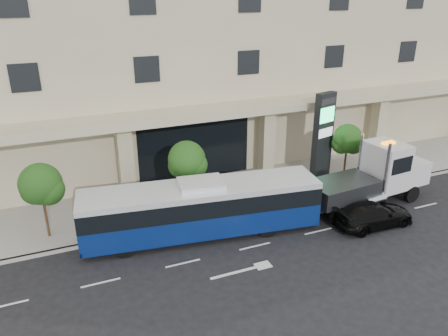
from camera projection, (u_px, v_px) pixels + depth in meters
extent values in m
plane|color=black|center=(243.00, 233.00, 24.42)|extent=(120.00, 120.00, 0.00)
cube|color=gray|center=(211.00, 195.00, 28.65)|extent=(120.00, 6.00, 0.15)
cube|color=gray|center=(229.00, 216.00, 26.09)|extent=(120.00, 0.30, 0.15)
cube|color=tan|center=(160.00, 25.00, 33.79)|extent=(60.00, 15.00, 20.00)
cube|color=tan|center=(200.00, 113.00, 28.22)|extent=(60.00, 2.80, 0.50)
cube|color=black|center=(195.00, 151.00, 30.38)|extent=(8.00, 0.12, 4.00)
cube|color=tan|center=(126.00, 161.00, 27.42)|extent=(0.90, 0.90, 4.90)
cube|color=tan|center=(267.00, 141.00, 31.00)|extent=(0.90, 0.90, 4.90)
cube|color=tan|center=(378.00, 125.00, 34.58)|extent=(0.90, 0.90, 4.90)
cylinder|color=#422B19|center=(45.00, 213.00, 23.31)|extent=(0.14, 0.14, 2.80)
sphere|color=#193E11|center=(40.00, 184.00, 22.65)|extent=(2.20, 2.20, 2.20)
sphere|color=#193E11|center=(49.00, 190.00, 22.73)|extent=(1.65, 1.65, 1.65)
sphere|color=#193E11|center=(35.00, 190.00, 22.87)|extent=(1.54, 1.54, 1.54)
cylinder|color=#422B19|center=(188.00, 187.00, 26.15)|extent=(0.14, 0.14, 2.94)
sphere|color=#193E11|center=(187.00, 159.00, 25.46)|extent=(2.20, 2.20, 2.20)
sphere|color=#193E11|center=(194.00, 165.00, 25.54)|extent=(1.65, 1.65, 1.65)
sphere|color=#193E11|center=(181.00, 165.00, 25.68)|extent=(1.54, 1.54, 1.54)
cylinder|color=#422B19|center=(345.00, 162.00, 30.30)|extent=(0.14, 0.14, 2.73)
sphere|color=#193E11|center=(348.00, 139.00, 29.66)|extent=(2.00, 2.00, 2.00)
sphere|color=#193E11|center=(353.00, 143.00, 29.73)|extent=(1.50, 1.50, 1.50)
sphere|color=#193E11|center=(342.00, 144.00, 29.87)|extent=(1.40, 1.40, 1.40)
cylinder|color=black|center=(124.00, 248.00, 22.05)|extent=(1.10, 0.46, 1.07)
cylinder|color=black|center=(122.00, 226.00, 24.06)|extent=(1.10, 0.46, 1.07)
cylinder|color=black|center=(268.00, 228.00, 23.89)|extent=(1.10, 0.46, 1.07)
cylinder|color=black|center=(254.00, 209.00, 25.90)|extent=(1.10, 0.46, 1.07)
cube|color=navy|center=(202.00, 218.00, 23.89)|extent=(13.10, 4.41, 1.29)
cube|color=black|center=(201.00, 200.00, 23.46)|extent=(13.10, 4.45, 0.96)
cube|color=silver|center=(201.00, 189.00, 23.22)|extent=(13.10, 4.41, 0.32)
cube|color=silver|center=(201.00, 183.00, 23.09)|extent=(2.57, 2.02, 0.32)
cube|color=#2D3033|center=(82.00, 243.00, 22.58)|extent=(0.50, 2.67, 0.32)
cube|color=#2D3033|center=(308.00, 212.00, 25.62)|extent=(0.50, 2.67, 0.32)
cube|color=#2D3033|center=(367.00, 193.00, 27.29)|extent=(8.52, 1.71, 0.40)
cube|color=silver|center=(406.00, 170.00, 28.32)|extent=(2.18, 2.45, 1.49)
cube|color=silver|center=(416.00, 167.00, 28.74)|extent=(0.25, 1.99, 1.20)
cube|color=silver|center=(385.00, 165.00, 27.19)|extent=(2.20, 2.65, 2.89)
cube|color=black|center=(397.00, 156.00, 27.43)|extent=(0.29, 2.19, 1.20)
cylinder|color=silver|center=(386.00, 171.00, 25.73)|extent=(0.19, 0.19, 3.39)
cylinder|color=silver|center=(360.00, 159.00, 27.53)|extent=(0.19, 0.19, 3.39)
cube|color=#2D3033|center=(342.00, 189.00, 26.09)|extent=(4.37, 2.74, 1.10)
cube|color=#2D3033|center=(309.00, 207.00, 25.29)|extent=(1.61, 0.41, 0.22)
cube|color=#2D3033|center=(300.00, 215.00, 25.18)|extent=(0.40, 1.81, 0.18)
cube|color=orange|center=(388.00, 143.00, 26.62)|extent=(0.92, 0.42, 0.14)
cylinder|color=black|center=(411.00, 194.00, 27.75)|extent=(1.12, 0.41, 1.10)
cylinder|color=black|center=(386.00, 182.00, 29.46)|extent=(1.12, 0.41, 1.10)
cylinder|color=black|center=(355.00, 210.00, 25.70)|extent=(1.12, 0.41, 1.10)
cylinder|color=black|center=(331.00, 197.00, 27.41)|extent=(1.12, 0.41, 1.10)
cylinder|color=black|center=(338.00, 215.00, 25.14)|extent=(1.12, 0.41, 1.10)
cylinder|color=black|center=(315.00, 201.00, 26.85)|extent=(1.12, 0.41, 1.10)
imported|color=black|center=(374.00, 215.00, 24.90)|extent=(4.86, 2.04, 1.40)
cube|color=black|center=(323.00, 137.00, 29.82)|extent=(1.62, 0.89, 6.17)
cube|color=#22D074|center=(327.00, 115.00, 28.95)|extent=(1.31, 0.40, 1.03)
cube|color=silver|center=(326.00, 133.00, 29.42)|extent=(1.31, 0.40, 0.62)
cube|color=#262628|center=(329.00, 101.00, 28.60)|extent=(1.31, 0.40, 0.41)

